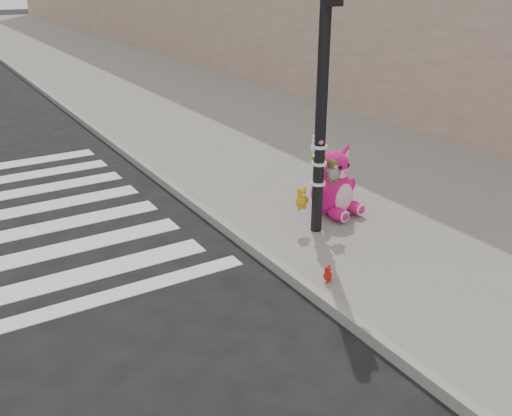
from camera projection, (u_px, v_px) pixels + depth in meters
ground at (219, 360)px, 5.92m from camera, size 120.00×120.00×0.00m
sidewalk_near at (209, 109)px, 16.17m from camera, size 7.00×80.00×0.14m
curb_edge at (89, 125)px, 14.51m from camera, size 0.12×80.00×0.15m
signal_pole at (321, 119)px, 7.90m from camera, size 0.66×0.49×4.00m
pink_bunny at (334, 187)px, 8.94m from camera, size 0.81×0.91×1.10m
red_teddy at (328, 274)px, 7.08m from camera, size 0.18×0.16×0.22m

